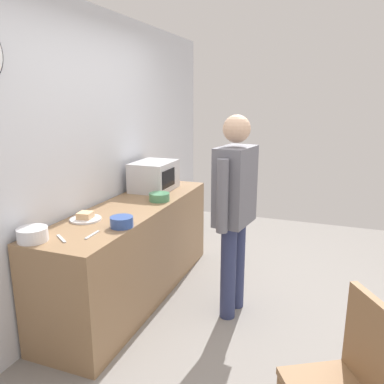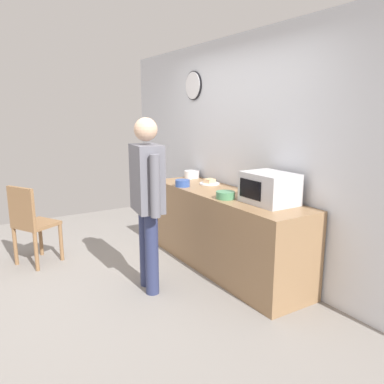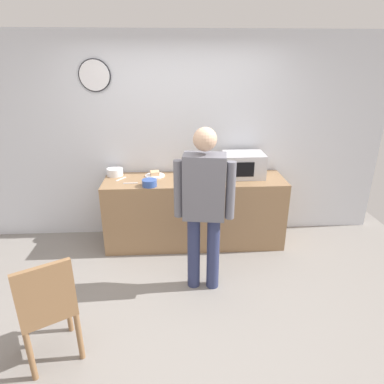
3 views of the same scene
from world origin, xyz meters
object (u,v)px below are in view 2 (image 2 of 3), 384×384
Objects in this scene: wooden_chair at (31,221)px; microwave at (269,188)px; sandwich_plate at (210,182)px; cereal_bowl at (225,195)px; fork_utensil at (186,179)px; spoon_utensil at (180,182)px; salad_bowl at (192,174)px; mixing_bowl at (183,183)px; person_standing at (147,193)px.

microwave is at bearing 45.73° from wooden_chair.
microwave is 2.03× the size of sandwich_plate.
cereal_bowl is (0.73, -0.30, 0.02)m from sandwich_plate.
cereal_bowl reaches higher than fork_utensil.
spoon_utensil is 1.81m from wooden_chair.
salad_bowl is at bearing 175.62° from microwave.
wooden_chair is (-0.73, -1.97, -0.38)m from sandwich_plate.
mixing_bowl is 1.03× the size of fork_utensil.
salad_bowl is 1.05× the size of cereal_bowl.
sandwich_plate is 0.26× the size of wooden_chair.
mixing_bowl is at bearing -165.86° from microwave.
sandwich_plate reaches higher than fork_utensil.
sandwich_plate is 0.79m from cereal_bowl.
salad_bowl is (-0.51, 0.06, 0.03)m from sandwich_plate.
cereal_bowl is at bearing -148.15° from microwave.
microwave is 2.87× the size of mixing_bowl.
mixing_bowl is at bearing 128.51° from person_standing.
person_standing reaches higher than spoon_utensil.
mixing_bowl is 0.45m from fork_utensil.
spoon_utensil is (-1.40, -0.19, -0.15)m from microwave.
microwave is at bearing -4.38° from salad_bowl.
spoon_utensil is (-0.28, -0.25, -0.02)m from sandwich_plate.
spoon_utensil is 1.16m from person_standing.
spoon_utensil is at bearing -53.58° from salad_bowl.
salad_bowl is 2.08m from wooden_chair.
person_standing is (0.81, -0.83, 0.11)m from spoon_utensil.
salad_bowl is 1.17× the size of mixing_bowl.
fork_utensil is (-0.42, -0.10, -0.02)m from sandwich_plate.
microwave reaches higher than fork_utensil.
person_standing is (0.58, -0.72, 0.07)m from mixing_bowl.
fork_utensil is at bearing -178.79° from microwave.
salad_bowl reaches higher than wooden_chair.
wooden_chair is (-1.26, -0.88, -0.47)m from person_standing.
spoon_utensil is at bearing 156.11° from mixing_bowl.
cereal_bowl reaches higher than wooden_chair.
person_standing is at bearing -51.49° from mixing_bowl.
fork_utensil is at bearing 144.79° from mixing_bowl.
wooden_chair is at bearing -99.68° from fork_utensil.
wooden_chair is (-0.22, -2.03, -0.40)m from salad_bowl.
microwave reaches higher than sandwich_plate.
sandwich_plate is at bearing 69.53° from wooden_chair.
mixing_bowl is at bearing -176.01° from cereal_bowl.
fork_utensil is at bearing -58.70° from salad_bowl.
salad_bowl is at bearing 126.42° from spoon_utensil.
cereal_bowl is at bearing -16.29° from salad_bowl.
cereal_bowl is 1.01m from spoon_utensil.
cereal_bowl is at bearing 75.38° from person_standing.
person_standing is at bearing -120.01° from microwave.
microwave reaches higher than mixing_bowl.
wooden_chair is (-1.47, -1.66, -0.39)m from cereal_bowl.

